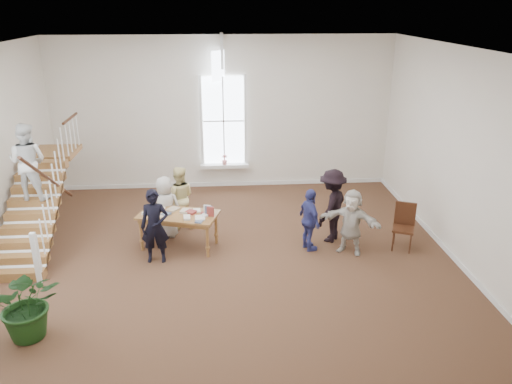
{
  "coord_description": "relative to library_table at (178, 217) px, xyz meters",
  "views": [
    {
      "loc": [
        -0.12,
        -10.11,
        5.35
      ],
      "look_at": [
        0.66,
        0.4,
        1.32
      ],
      "focal_mm": 35.0,
      "sensor_mm": 36.0,
      "label": 1
    }
  ],
  "objects": [
    {
      "name": "police_officer",
      "position": [
        -0.45,
        -0.65,
        0.09
      ],
      "size": [
        0.61,
        0.41,
        1.66
      ],
      "primitive_type": "imported",
      "rotation": [
        0.0,
        0.0,
        -0.01
      ],
      "color": "black",
      "rests_on": "ground"
    },
    {
      "name": "woman_cluster_b",
      "position": [
        3.57,
        0.1,
        0.14
      ],
      "size": [
        1.19,
        1.31,
        1.76
      ],
      "primitive_type": "imported",
      "rotation": [
        0.0,
        0.0,
        4.09
      ],
      "color": "black",
      "rests_on": "ground"
    },
    {
      "name": "ground",
      "position": [
        1.11,
        -0.42,
        -0.75
      ],
      "size": [
        10.0,
        10.0,
        0.0
      ],
      "primitive_type": "plane",
      "color": "#45271B",
      "rests_on": "ground"
    },
    {
      "name": "staircase",
      "position": [
        -3.23,
        0.33,
        0.87
      ],
      "size": [
        1.1,
        4.1,
        2.92
      ],
      "color": "brown",
      "rests_on": "ground"
    },
    {
      "name": "person_yellow",
      "position": [
        -0.05,
        1.1,
        0.05
      ],
      "size": [
        0.78,
        0.61,
        1.6
      ],
      "primitive_type": "imported",
      "rotation": [
        0.0,
        0.0,
        3.15
      ],
      "color": "#F7E79A",
      "rests_on": "ground"
    },
    {
      "name": "floor_plant",
      "position": [
        -2.29,
        -3.16,
        -0.1
      ],
      "size": [
        1.35,
        1.23,
        1.28
      ],
      "primitive_type": "imported",
      "rotation": [
        0.0,
        0.0,
        0.22
      ],
      "color": "#143310",
      "rests_on": "ground"
    },
    {
      "name": "elderly_woman",
      "position": [
        -0.35,
        0.6,
        0.01
      ],
      "size": [
        0.78,
        0.54,
        1.52
      ],
      "primitive_type": "imported",
      "rotation": [
        0.0,
        0.0,
        3.06
      ],
      "color": "#B9B4AB",
      "rests_on": "ground"
    },
    {
      "name": "room_shell",
      "position": [
        1.11,
        3.97,
        -0.34
      ],
      "size": [
        10.49,
        10.0,
        10.0
      ],
      "color": "silver",
      "rests_on": "ground"
    },
    {
      "name": "woman_cluster_c",
      "position": [
        3.87,
        -0.55,
        0.01
      ],
      "size": [
        1.43,
        1.08,
        1.51
      ],
      "primitive_type": "imported",
      "rotation": [
        0.0,
        0.0,
        5.76
      ],
      "color": "beige",
      "rests_on": "ground"
    },
    {
      "name": "woman_cluster_a",
      "position": [
        2.97,
        -0.35,
        -0.01
      ],
      "size": [
        0.59,
        0.93,
        1.47
      ],
      "primitive_type": "imported",
      "rotation": [
        0.0,
        0.0,
        1.86
      ],
      "color": "#363B83",
      "rests_on": "ground"
    },
    {
      "name": "side_chair",
      "position": [
        5.15,
        -0.41,
        -0.13
      ],
      "size": [
        0.62,
        0.62,
        1.08
      ],
      "rotation": [
        0.0,
        0.0,
        -0.41
      ],
      "color": "#311A0D",
      "rests_on": "ground"
    },
    {
      "name": "library_table",
      "position": [
        0.0,
        0.0,
        0.0
      ],
      "size": [
        1.95,
        1.35,
        0.89
      ],
      "rotation": [
        0.0,
        0.0,
        -0.28
      ],
      "color": "brown",
      "rests_on": "ground"
    }
  ]
}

